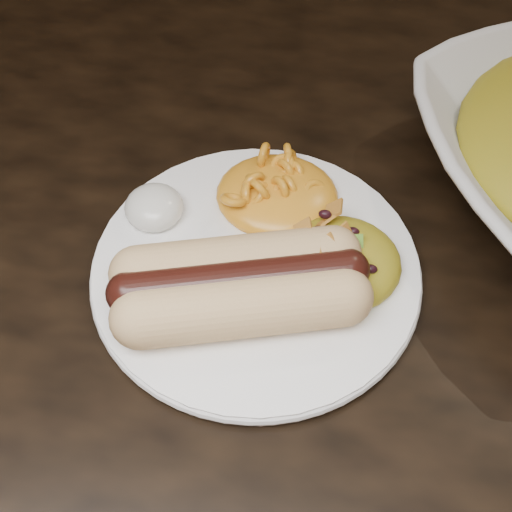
# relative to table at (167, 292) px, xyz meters

# --- Properties ---
(table) EXTENTS (1.60, 0.90, 0.75)m
(table) POSITION_rel_table_xyz_m (0.00, 0.00, 0.00)
(table) COLOR black
(table) RESTS_ON floor
(plate) EXTENTS (0.29, 0.29, 0.01)m
(plate) POSITION_rel_table_xyz_m (0.08, -0.03, 0.10)
(plate) COLOR white
(plate) RESTS_ON table
(hotdog) EXTENTS (0.14, 0.11, 0.04)m
(hotdog) POSITION_rel_table_xyz_m (0.08, -0.07, 0.12)
(hotdog) COLOR #E9B87E
(hotdog) RESTS_ON plate
(mac_and_cheese) EXTENTS (0.11, 0.10, 0.03)m
(mac_and_cheese) POSITION_rel_table_xyz_m (0.09, 0.03, 0.12)
(mac_and_cheese) COLOR orange
(mac_and_cheese) RESTS_ON plate
(sour_cream) EXTENTS (0.04, 0.04, 0.03)m
(sour_cream) POSITION_rel_table_xyz_m (0.00, -0.00, 0.12)
(sour_cream) COLOR silver
(sour_cream) RESTS_ON plate
(taco_salad) EXTENTS (0.08, 0.08, 0.04)m
(taco_salad) POSITION_rel_table_xyz_m (0.14, -0.03, 0.12)
(taco_salad) COLOR #C5830E
(taco_salad) RESTS_ON plate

